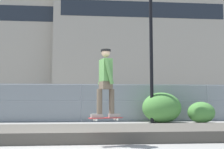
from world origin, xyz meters
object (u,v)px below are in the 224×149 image
object	(u,v)px
shrub_left	(162,108)
skater	(106,78)
shrub_center	(201,112)
skateboard	(106,118)
parked_car_near	(1,104)
street_lamp	(151,28)

from	to	relation	value
shrub_left	skater	bearing A→B (deg)	-116.63
skater	shrub_center	size ratio (longest dim) A/B	1.31
skateboard	parked_car_near	bearing A→B (deg)	118.66
skateboard	street_lamp	distance (m)	7.33
skater	shrub_left	distance (m)	6.79
skateboard	street_lamp	xyz separation A→B (m)	(2.49, 5.75, 3.80)
skater	parked_car_near	distance (m)	11.58
shrub_left	shrub_center	bearing A→B (deg)	-9.01
shrub_center	skateboard	bearing A→B (deg)	-129.97
parked_car_near	shrub_left	distance (m)	9.50
shrub_left	skateboard	bearing A→B (deg)	-116.63
parked_car_near	skateboard	bearing A→B (deg)	-61.34
skater	parked_car_near	size ratio (longest dim) A/B	0.36
street_lamp	parked_car_near	bearing A→B (deg)	151.35
skater	street_lamp	distance (m)	6.89
skateboard	shrub_center	xyz separation A→B (m)	(4.81, 5.73, -0.16)
street_lamp	parked_car_near	world-z (taller)	street_lamp
skateboard	skater	xyz separation A→B (m)	(0.00, 0.00, 0.94)
street_lamp	shrub_center	distance (m)	4.59
street_lamp	shrub_center	size ratio (longest dim) A/B	5.70
skateboard	parked_car_near	distance (m)	11.55
skateboard	street_lamp	bearing A→B (deg)	66.55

